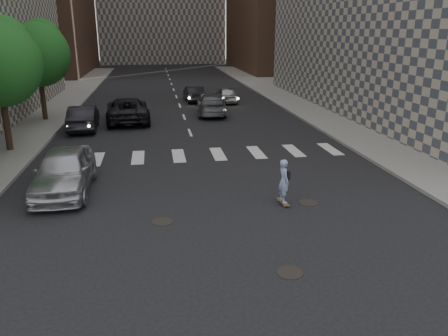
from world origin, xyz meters
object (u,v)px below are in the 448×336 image
object	(u,v)px
traffic_car_a	(84,118)
traffic_car_b	(212,104)
silver_sedan	(64,171)
traffic_car_c	(128,110)
traffic_car_d	(226,95)
traffic_car_e	(194,94)
skateboarder	(284,181)
tree_c	(38,51)

from	to	relation	value
traffic_car_a	traffic_car_b	distance (m)	9.40
silver_sedan	traffic_car_c	xyz separation A→B (m)	(1.74, 13.36, -0.03)
traffic_car_c	traffic_car_d	bearing A→B (deg)	-142.73
silver_sedan	traffic_car_e	size ratio (longest dim) A/B	1.22
skateboarder	traffic_car_e	size ratio (longest dim) A/B	0.41
traffic_car_d	skateboarder	bearing A→B (deg)	85.85
skateboarder	silver_sedan	distance (m)	8.40
traffic_car_c	traffic_car_a	bearing A→B (deg)	34.40
tree_c	traffic_car_b	xyz separation A→B (m)	(11.57, 0.57, -3.89)
silver_sedan	traffic_car_b	bearing A→B (deg)	62.61
traffic_car_c	traffic_car_d	xyz separation A→B (m)	(7.96, 6.98, -0.14)
traffic_car_b	traffic_car_d	bearing A→B (deg)	-104.75
tree_c	traffic_car_e	distance (m)	13.39
traffic_car_b	traffic_car_d	size ratio (longest dim) A/B	1.32
traffic_car_c	traffic_car_b	bearing A→B (deg)	-168.09
traffic_car_a	traffic_car_d	size ratio (longest dim) A/B	1.16
traffic_car_a	skateboarder	bearing A→B (deg)	120.02
tree_c	traffic_car_c	xyz separation A→B (m)	(5.56, -1.14, -3.82)
silver_sedan	tree_c	bearing A→B (deg)	104.58
silver_sedan	traffic_car_e	xyz separation A→B (m)	(7.01, 21.29, -0.18)
tree_c	traffic_car_b	distance (m)	12.22
traffic_car_b	traffic_car_c	size ratio (longest dim) A/B	0.88
silver_sedan	traffic_car_e	bearing A→B (deg)	71.59
tree_c	traffic_car_e	bearing A→B (deg)	32.11
traffic_car_a	silver_sedan	bearing A→B (deg)	91.78
skateboarder	traffic_car_b	distance (m)	17.63
traffic_car_c	traffic_car_e	world-z (taller)	traffic_car_c
skateboarder	traffic_car_a	world-z (taller)	skateboarder
traffic_car_c	skateboarder	bearing A→B (deg)	107.52
traffic_car_d	traffic_car_a	bearing A→B (deg)	40.63
silver_sedan	traffic_car_c	bearing A→B (deg)	82.40
traffic_car_a	traffic_car_c	world-z (taller)	traffic_car_c
traffic_car_b	traffic_car_c	xyz separation A→B (m)	(-6.01, -1.71, 0.06)
tree_c	traffic_car_a	distance (m)	5.84
traffic_car_a	traffic_car_e	bearing A→B (deg)	-130.84
traffic_car_b	traffic_car_e	world-z (taller)	traffic_car_b
silver_sedan	traffic_car_e	distance (m)	22.42
silver_sedan	traffic_car_d	xyz separation A→B (m)	(9.70, 20.33, -0.18)
tree_c	silver_sedan	world-z (taller)	tree_c
skateboarder	traffic_car_a	distance (m)	16.46
traffic_car_d	traffic_car_e	distance (m)	2.85
traffic_car_b	traffic_car_d	distance (m)	5.62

